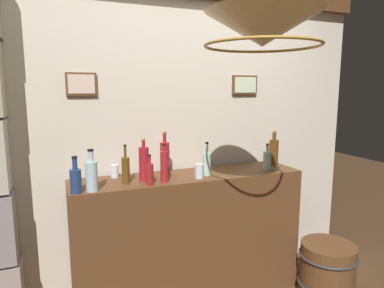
{
  "coord_description": "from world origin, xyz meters",
  "views": [
    {
      "loc": [
        -0.93,
        -1.56,
        1.67
      ],
      "look_at": [
        0.0,
        0.76,
        1.27
      ],
      "focal_mm": 31.76,
      "sensor_mm": 36.0,
      "label": 1
    }
  ],
  "objects_px": {
    "liquor_bottle_amaro": "(164,166)",
    "liquor_bottle_vodka": "(92,175)",
    "liquor_bottle_whiskey": "(207,163)",
    "glass_tumbler_highball": "(115,171)",
    "pendant_lamp": "(263,30)",
    "wooden_barrel": "(327,269)",
    "liquor_bottle_scotch": "(267,160)",
    "glass_tumbler_rocks": "(199,171)",
    "liquor_bottle_brandy": "(126,169)",
    "liquor_bottle_rye": "(274,151)",
    "liquor_bottle_mezcal": "(165,157)",
    "liquor_bottle_tequila": "(144,163)",
    "liquor_bottle_gin": "(76,180)",
    "liquor_bottle_rum": "(150,173)"
  },
  "relations": [
    {
      "from": "liquor_bottle_amaro",
      "to": "liquor_bottle_vodka",
      "type": "relative_size",
      "value": 1.0
    },
    {
      "from": "liquor_bottle_whiskey",
      "to": "glass_tumbler_highball",
      "type": "relative_size",
      "value": 2.71
    },
    {
      "from": "pendant_lamp",
      "to": "wooden_barrel",
      "type": "distance_m",
      "value": 2.04
    },
    {
      "from": "wooden_barrel",
      "to": "liquor_bottle_amaro",
      "type": "bearing_deg",
      "value": 168.09
    },
    {
      "from": "liquor_bottle_scotch",
      "to": "glass_tumbler_rocks",
      "type": "bearing_deg",
      "value": -177.57
    },
    {
      "from": "liquor_bottle_brandy",
      "to": "glass_tumbler_highball",
      "type": "xyz_separation_m",
      "value": [
        -0.05,
        0.19,
        -0.05
      ]
    },
    {
      "from": "liquor_bottle_rye",
      "to": "liquor_bottle_mezcal",
      "type": "bearing_deg",
      "value": 177.93
    },
    {
      "from": "liquor_bottle_brandy",
      "to": "glass_tumbler_highball",
      "type": "distance_m",
      "value": 0.2
    },
    {
      "from": "liquor_bottle_tequila",
      "to": "liquor_bottle_amaro",
      "type": "relative_size",
      "value": 1.11
    },
    {
      "from": "liquor_bottle_gin",
      "to": "liquor_bottle_tequila",
      "type": "xyz_separation_m",
      "value": [
        0.47,
        0.13,
        0.04
      ]
    },
    {
      "from": "wooden_barrel",
      "to": "liquor_bottle_scotch",
      "type": "bearing_deg",
      "value": 142.96
    },
    {
      "from": "liquor_bottle_tequila",
      "to": "liquor_bottle_scotch",
      "type": "height_order",
      "value": "liquor_bottle_tequila"
    },
    {
      "from": "liquor_bottle_mezcal",
      "to": "glass_tumbler_highball",
      "type": "xyz_separation_m",
      "value": [
        -0.38,
        0.04,
        -0.09
      ]
    },
    {
      "from": "liquor_bottle_gin",
      "to": "liquor_bottle_vodka",
      "type": "height_order",
      "value": "liquor_bottle_vodka"
    },
    {
      "from": "pendant_lamp",
      "to": "liquor_bottle_amaro",
      "type": "bearing_deg",
      "value": 115.93
    },
    {
      "from": "liquor_bottle_amaro",
      "to": "liquor_bottle_brandy",
      "type": "bearing_deg",
      "value": 163.02
    },
    {
      "from": "liquor_bottle_rye",
      "to": "glass_tumbler_rocks",
      "type": "distance_m",
      "value": 0.8
    },
    {
      "from": "liquor_bottle_whiskey",
      "to": "glass_tumbler_rocks",
      "type": "bearing_deg",
      "value": -147.4
    },
    {
      "from": "liquor_bottle_gin",
      "to": "liquor_bottle_rye",
      "type": "bearing_deg",
      "value": 7.73
    },
    {
      "from": "glass_tumbler_highball",
      "to": "glass_tumbler_rocks",
      "type": "bearing_deg",
      "value": -23.72
    },
    {
      "from": "liquor_bottle_mezcal",
      "to": "liquor_bottle_brandy",
      "type": "bearing_deg",
      "value": -156.69
    },
    {
      "from": "liquor_bottle_vodka",
      "to": "liquor_bottle_tequila",
      "type": "bearing_deg",
      "value": 17.81
    },
    {
      "from": "liquor_bottle_tequila",
      "to": "wooden_barrel",
      "type": "relative_size",
      "value": 0.67
    },
    {
      "from": "glass_tumbler_highball",
      "to": "liquor_bottle_rum",
      "type": "bearing_deg",
      "value": -56.83
    },
    {
      "from": "liquor_bottle_brandy",
      "to": "pendant_lamp",
      "type": "height_order",
      "value": "pendant_lamp"
    },
    {
      "from": "liquor_bottle_vodka",
      "to": "liquor_bottle_rye",
      "type": "bearing_deg",
      "value": 7.85
    },
    {
      "from": "glass_tumbler_rocks",
      "to": "glass_tumbler_highball",
      "type": "xyz_separation_m",
      "value": [
        -0.58,
        0.26,
        -0.01
      ]
    },
    {
      "from": "liquor_bottle_tequila",
      "to": "liquor_bottle_rum",
      "type": "bearing_deg",
      "value": -85.65
    },
    {
      "from": "wooden_barrel",
      "to": "liquor_bottle_mezcal",
      "type": "bearing_deg",
      "value": 157.92
    },
    {
      "from": "liquor_bottle_amaro",
      "to": "pendant_lamp",
      "type": "xyz_separation_m",
      "value": [
        0.33,
        -0.68,
        0.84
      ]
    },
    {
      "from": "liquor_bottle_vodka",
      "to": "wooden_barrel",
      "type": "distance_m",
      "value": 2.02
    },
    {
      "from": "liquor_bottle_rye",
      "to": "wooden_barrel",
      "type": "xyz_separation_m",
      "value": [
        0.24,
        -0.46,
        -0.92
      ]
    },
    {
      "from": "liquor_bottle_gin",
      "to": "liquor_bottle_mezcal",
      "type": "distance_m",
      "value": 0.72
    },
    {
      "from": "liquor_bottle_gin",
      "to": "liquor_bottle_scotch",
      "type": "xyz_separation_m",
      "value": [
        1.48,
        0.07,
        -0.01
      ]
    },
    {
      "from": "liquor_bottle_amaro",
      "to": "glass_tumbler_highball",
      "type": "distance_m",
      "value": 0.41
    },
    {
      "from": "liquor_bottle_brandy",
      "to": "liquor_bottle_scotch",
      "type": "height_order",
      "value": "liquor_bottle_brandy"
    },
    {
      "from": "liquor_bottle_mezcal",
      "to": "liquor_bottle_tequila",
      "type": "xyz_separation_m",
      "value": [
        -0.2,
        -0.13,
        -0.01
      ]
    },
    {
      "from": "liquor_bottle_whiskey",
      "to": "liquor_bottle_scotch",
      "type": "height_order",
      "value": "liquor_bottle_whiskey"
    },
    {
      "from": "liquor_bottle_amaro",
      "to": "glass_tumbler_rocks",
      "type": "xyz_separation_m",
      "value": [
        0.27,
        0.01,
        -0.06
      ]
    },
    {
      "from": "liquor_bottle_amaro",
      "to": "wooden_barrel",
      "type": "height_order",
      "value": "liquor_bottle_amaro"
    },
    {
      "from": "pendant_lamp",
      "to": "liquor_bottle_brandy",
      "type": "bearing_deg",
      "value": 127.74
    },
    {
      "from": "liquor_bottle_rum",
      "to": "pendant_lamp",
      "type": "xyz_separation_m",
      "value": [
        0.45,
        -0.66,
        0.87
      ]
    },
    {
      "from": "liquor_bottle_mezcal",
      "to": "liquor_bottle_gin",
      "type": "bearing_deg",
      "value": -158.84
    },
    {
      "from": "liquor_bottle_whiskey",
      "to": "liquor_bottle_gin",
      "type": "relative_size",
      "value": 1.08
    },
    {
      "from": "liquor_bottle_mezcal",
      "to": "liquor_bottle_vodka",
      "type": "distance_m",
      "value": 0.63
    },
    {
      "from": "liquor_bottle_brandy",
      "to": "liquor_bottle_rum",
      "type": "bearing_deg",
      "value": -36.87
    },
    {
      "from": "liquor_bottle_gin",
      "to": "liquor_bottle_amaro",
      "type": "bearing_deg",
      "value": 3.66
    },
    {
      "from": "liquor_bottle_amaro",
      "to": "pendant_lamp",
      "type": "bearing_deg",
      "value": -64.07
    },
    {
      "from": "liquor_bottle_gin",
      "to": "liquor_bottle_mezcal",
      "type": "bearing_deg",
      "value": 21.16
    },
    {
      "from": "liquor_bottle_mezcal",
      "to": "liquor_bottle_tequila",
      "type": "bearing_deg",
      "value": -146.82
    }
  ]
}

